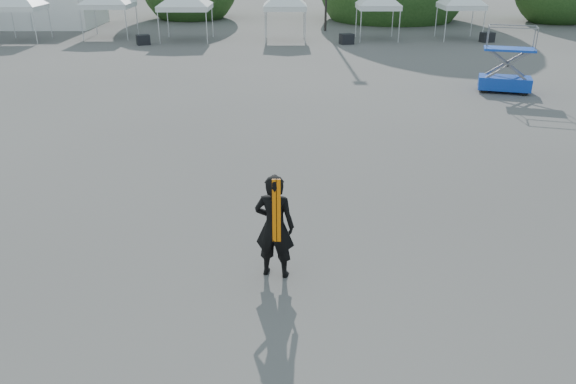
{
  "coord_description": "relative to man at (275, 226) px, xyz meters",
  "views": [
    {
      "loc": [
        0.05,
        -10.39,
        5.62
      ],
      "look_at": [
        0.1,
        -0.5,
        1.3
      ],
      "focal_mm": 35.0,
      "sensor_mm": 36.0,
      "label": 1
    }
  ],
  "objects": [
    {
      "name": "crate_mid",
      "position": [
        4.09,
        27.26,
        -0.69
      ],
      "size": [
        0.96,
        0.84,
        0.63
      ],
      "primitive_type": "cube",
      "rotation": [
        0.0,
        0.0,
        0.29
      ],
      "color": "black",
      "rests_on": "ground"
    },
    {
      "name": "scissor_lift",
      "position": [
        9.43,
        14.38,
        0.36
      ],
      "size": [
        2.31,
        1.61,
        2.7
      ],
      "rotation": [
        0.0,
        0.0,
        -0.29
      ],
      "color": "#0B4A9A",
      "rests_on": "ground"
    },
    {
      "name": "man",
      "position": [
        0.0,
        0.0,
        0.0
      ],
      "size": [
        0.82,
        0.63,
        2.01
      ],
      "rotation": [
        0.0,
        0.0,
        2.91
      ],
      "color": "black",
      "rests_on": "ground"
    },
    {
      "name": "crate_west",
      "position": [
        -8.71,
        27.05,
        -0.7
      ],
      "size": [
        0.96,
        0.87,
        0.61
      ],
      "primitive_type": "cube",
      "rotation": [
        0.0,
        0.0,
        0.41
      ],
      "color": "black",
      "rests_on": "ground"
    },
    {
      "name": "ground",
      "position": [
        0.14,
        1.37,
        -1.01
      ],
      "size": [
        120.0,
        120.0,
        0.0
      ],
      "primitive_type": "plane",
      "color": "#474442",
      "rests_on": "ground"
    },
    {
      "name": "crate_east",
      "position": [
        13.25,
        28.06,
        -0.7
      ],
      "size": [
        0.94,
        0.83,
        0.61
      ],
      "primitive_type": "cube",
      "rotation": [
        0.0,
        0.0,
        0.32
      ],
      "color": "black",
      "rests_on": "ground"
    }
  ]
}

